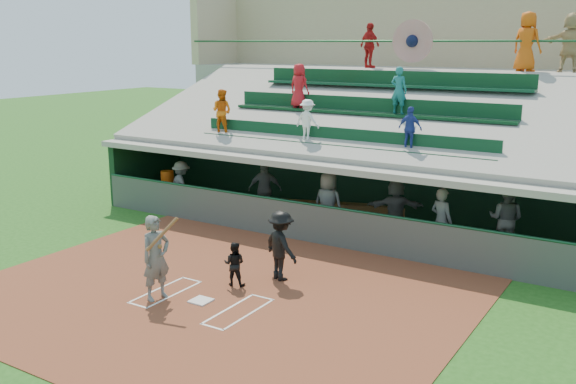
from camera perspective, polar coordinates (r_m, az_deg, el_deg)
The scene contains 22 objects.
ground at distance 14.41m, azimuth -7.74°, elevation -9.68°, with size 100.00×100.00×0.00m, color #205217.
dirt_slab at distance 14.76m, azimuth -6.49°, elevation -9.02°, with size 11.00×9.00×0.02m, color brown.
home_plate at distance 14.40m, azimuth -7.74°, elevation -9.55°, with size 0.43×0.43×0.03m, color silver.
batters_box_chalk at distance 14.40m, azimuth -7.74°, elevation -9.59°, with size 2.65×1.85×0.01m.
dugout_floor at distance 19.75m, azimuth 4.81°, elevation -3.17°, with size 16.00×3.50×0.04m, color gray.
concourse_slab at distance 25.37m, azimuth 11.92°, elevation 5.51°, with size 20.00×3.00×4.60m, color gray.
grandstand at distance 22.62m, azimuth 9.26°, elevation 4.62°, with size 20.40×10.40×7.80m.
batter_at_plate at distance 14.38m, azimuth -11.64°, elevation -5.72°, with size 0.92×0.81×1.95m.
catcher at distance 15.04m, azimuth -4.79°, elevation -6.38°, with size 0.51×0.40×1.05m, color black.
home_umpire at distance 15.26m, azimuth -0.63°, elevation -4.78°, with size 1.09×0.62×1.68m, color black.
dugout_bench at distance 20.89m, azimuth 6.10°, elevation -1.64°, with size 13.92×0.42×0.42m, color olive.
white_table at distance 22.67m, azimuth -10.58°, elevation -0.15°, with size 0.88×0.66×0.77m, color silver.
water_cooler at distance 22.46m, azimuth -10.68°, elevation 1.30°, with size 0.44×0.44×0.44m, color #E0540D.
dugout_player_a at distance 21.76m, azimuth -9.44°, elevation 0.54°, with size 1.07×0.62×1.66m, color #5D605B.
dugout_player_b at distance 20.64m, azimuth -2.06°, elevation 0.25°, with size 1.06×0.44×1.82m, color #545752.
dugout_player_c at distance 18.69m, azimuth 3.58°, elevation -1.06°, with size 0.91×0.59×1.87m, color #575954.
dugout_player_d at distance 18.65m, azimuth 9.53°, elevation -1.45°, with size 1.62×0.52×1.75m, color #535651.
dugout_player_e at distance 17.48m, azimuth 13.46°, elevation -2.54°, with size 0.66×0.43×1.80m, color #5E615C.
dugout_player_f at distance 17.98m, azimuth 18.80°, elevation -2.29°, with size 0.92×0.72×1.90m, color #61645F.
concourse_staff_a at distance 24.82m, azimuth 7.28°, elevation 12.79°, with size 0.98×0.41×1.67m, color #B61514.
concourse_staff_b at distance 22.75m, azimuth 20.47°, elevation 12.38°, with size 0.95×0.62×1.94m, color #CB4F0B.
concourse_staff_c at distance 23.19m, azimuth 23.82°, elevation 12.05°, with size 1.76×0.56×1.90m, color tan.
Camera 1 is at (8.57, -10.16, 5.57)m, focal length 40.00 mm.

